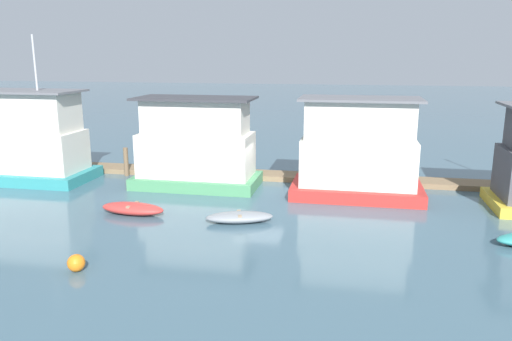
{
  "coord_description": "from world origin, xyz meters",
  "views": [
    {
      "loc": [
        4.85,
        -25.68,
        7.27
      ],
      "look_at": [
        0.0,
        -1.0,
        1.4
      ],
      "focal_mm": 35.0,
      "sensor_mm": 36.0,
      "label": 1
    }
  ],
  "objects_px": {
    "dinghy_red": "(133,209)",
    "houseboat_green": "(196,147)",
    "mooring_post_far_left": "(155,162)",
    "mooring_post_near_right": "(147,163)",
    "houseboat_teal": "(31,140)",
    "houseboat_red": "(358,152)",
    "dinghy_grey": "(239,217)",
    "buoy_orange": "(76,263)",
    "mooring_post_near_left": "(126,162)"
  },
  "relations": [
    {
      "from": "mooring_post_near_left",
      "to": "mooring_post_far_left",
      "type": "xyz_separation_m",
      "value": [
        1.89,
        0.0,
        0.09
      ]
    },
    {
      "from": "buoy_orange",
      "to": "houseboat_red",
      "type": "bearing_deg",
      "value": 50.59
    },
    {
      "from": "houseboat_green",
      "to": "dinghy_grey",
      "type": "xyz_separation_m",
      "value": [
        3.75,
        -5.67,
        -2.0
      ]
    },
    {
      "from": "dinghy_red",
      "to": "houseboat_green",
      "type": "bearing_deg",
      "value": 75.81
    },
    {
      "from": "dinghy_red",
      "to": "dinghy_grey",
      "type": "bearing_deg",
      "value": -1.99
    },
    {
      "from": "houseboat_teal",
      "to": "mooring_post_far_left",
      "type": "height_order",
      "value": "houseboat_teal"
    },
    {
      "from": "dinghy_grey",
      "to": "mooring_post_near_left",
      "type": "xyz_separation_m",
      "value": [
        -8.75,
        7.17,
        0.63
      ]
    },
    {
      "from": "houseboat_red",
      "to": "buoy_orange",
      "type": "xyz_separation_m",
      "value": [
        -9.42,
        -11.47,
        -2.03
      ]
    },
    {
      "from": "dinghy_red",
      "to": "mooring_post_near_left",
      "type": "height_order",
      "value": "mooring_post_near_left"
    },
    {
      "from": "mooring_post_near_left",
      "to": "mooring_post_far_left",
      "type": "bearing_deg",
      "value": 0.0
    },
    {
      "from": "houseboat_red",
      "to": "dinghy_red",
      "type": "relative_size",
      "value": 2.13
    },
    {
      "from": "dinghy_grey",
      "to": "mooring_post_near_right",
      "type": "distance_m",
      "value": 10.34
    },
    {
      "from": "houseboat_green",
      "to": "buoy_orange",
      "type": "xyz_separation_m",
      "value": [
        -0.59,
        -11.74,
        -1.94
      ]
    },
    {
      "from": "houseboat_green",
      "to": "buoy_orange",
      "type": "relative_size",
      "value": 11.38
    },
    {
      "from": "dinghy_grey",
      "to": "buoy_orange",
      "type": "bearing_deg",
      "value": -125.6
    },
    {
      "from": "houseboat_red",
      "to": "mooring_post_near_right",
      "type": "distance_m",
      "value": 12.71
    },
    {
      "from": "dinghy_grey",
      "to": "mooring_post_far_left",
      "type": "bearing_deg",
      "value": 133.75
    },
    {
      "from": "houseboat_red",
      "to": "dinghy_grey",
      "type": "height_order",
      "value": "houseboat_red"
    },
    {
      "from": "houseboat_teal",
      "to": "mooring_post_near_right",
      "type": "xyz_separation_m",
      "value": [
        6.2,
        2.04,
        -1.51
      ]
    },
    {
      "from": "mooring_post_near_right",
      "to": "mooring_post_far_left",
      "type": "bearing_deg",
      "value": 0.0
    },
    {
      "from": "mooring_post_far_left",
      "to": "mooring_post_near_right",
      "type": "distance_m",
      "value": 0.57
    },
    {
      "from": "mooring_post_near_right",
      "to": "buoy_orange",
      "type": "relative_size",
      "value": 2.87
    },
    {
      "from": "houseboat_green",
      "to": "dinghy_red",
      "type": "xyz_separation_m",
      "value": [
        -1.39,
        -5.49,
        -1.97
      ]
    },
    {
      "from": "dinghy_grey",
      "to": "mooring_post_near_left",
      "type": "relative_size",
      "value": 1.81
    },
    {
      "from": "mooring_post_near_right",
      "to": "buoy_orange",
      "type": "distance_m",
      "value": 13.6
    },
    {
      "from": "mooring_post_near_left",
      "to": "mooring_post_near_right",
      "type": "xyz_separation_m",
      "value": [
        1.33,
        0.0,
        -0.0
      ]
    },
    {
      "from": "dinghy_grey",
      "to": "buoy_orange",
      "type": "height_order",
      "value": "buoy_orange"
    },
    {
      "from": "dinghy_red",
      "to": "houseboat_teal",
      "type": "bearing_deg",
      "value": 149.71
    },
    {
      "from": "houseboat_red",
      "to": "mooring_post_near_left",
      "type": "bearing_deg",
      "value": 172.7
    },
    {
      "from": "houseboat_teal",
      "to": "houseboat_green",
      "type": "bearing_deg",
      "value": 3.13
    },
    {
      "from": "houseboat_red",
      "to": "dinghy_grey",
      "type": "xyz_separation_m",
      "value": [
        -5.08,
        -5.4,
        -2.09
      ]
    },
    {
      "from": "dinghy_red",
      "to": "dinghy_grey",
      "type": "distance_m",
      "value": 5.15
    },
    {
      "from": "buoy_orange",
      "to": "mooring_post_near_right",
      "type": "bearing_deg",
      "value": 103.09
    },
    {
      "from": "houseboat_teal",
      "to": "dinghy_red",
      "type": "relative_size",
      "value": 2.65
    },
    {
      "from": "houseboat_teal",
      "to": "dinghy_red",
      "type": "height_order",
      "value": "houseboat_teal"
    },
    {
      "from": "buoy_orange",
      "to": "mooring_post_far_left",
      "type": "bearing_deg",
      "value": 100.78
    },
    {
      "from": "houseboat_red",
      "to": "mooring_post_far_left",
      "type": "distance_m",
      "value": 12.15
    },
    {
      "from": "houseboat_red",
      "to": "mooring_post_near_left",
      "type": "height_order",
      "value": "houseboat_red"
    },
    {
      "from": "mooring_post_far_left",
      "to": "mooring_post_near_right",
      "type": "bearing_deg",
      "value": 180.0
    },
    {
      "from": "houseboat_green",
      "to": "buoy_orange",
      "type": "bearing_deg",
      "value": -92.88
    },
    {
      "from": "houseboat_teal",
      "to": "buoy_orange",
      "type": "bearing_deg",
      "value": -50.36
    },
    {
      "from": "houseboat_red",
      "to": "houseboat_teal",
      "type": "bearing_deg",
      "value": -179.18
    },
    {
      "from": "mooring_post_far_left",
      "to": "houseboat_teal",
      "type": "bearing_deg",
      "value": -163.21
    },
    {
      "from": "houseboat_green",
      "to": "houseboat_teal",
      "type": "bearing_deg",
      "value": -176.87
    },
    {
      "from": "dinghy_red",
      "to": "mooring_post_far_left",
      "type": "bearing_deg",
      "value": 103.83
    },
    {
      "from": "mooring_post_near_right",
      "to": "buoy_orange",
      "type": "xyz_separation_m",
      "value": [
        3.08,
        -13.24,
        -0.57
      ]
    },
    {
      "from": "dinghy_red",
      "to": "mooring_post_far_left",
      "type": "height_order",
      "value": "mooring_post_far_left"
    },
    {
      "from": "houseboat_green",
      "to": "mooring_post_far_left",
      "type": "bearing_deg",
      "value": 154.24
    },
    {
      "from": "mooring_post_far_left",
      "to": "houseboat_green",
      "type": "bearing_deg",
      "value": -25.76
    },
    {
      "from": "mooring_post_near_right",
      "to": "houseboat_teal",
      "type": "bearing_deg",
      "value": -161.79
    }
  ]
}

